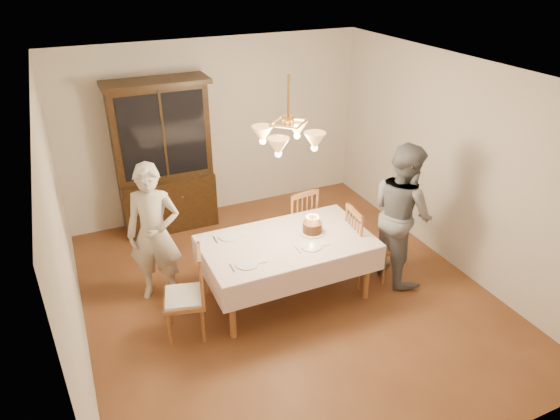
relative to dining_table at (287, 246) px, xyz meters
name	(u,v)px	position (x,y,z in m)	size (l,w,h in m)	color
ground	(287,295)	(0.00, 0.00, -0.68)	(5.00, 5.00, 0.00)	brown
room_shell	(288,173)	(0.00, 0.00, 0.90)	(5.00, 5.00, 5.00)	white
dining_table	(287,246)	(0.00, 0.00, 0.00)	(1.90, 1.10, 0.76)	brown
china_hutch	(164,160)	(-0.86, 2.25, 0.36)	(1.38, 0.54, 2.16)	black
chair_far_side	(296,225)	(0.49, 0.77, -0.24)	(0.49, 0.48, 1.00)	brown
chair_left_end	(185,298)	(-1.24, -0.16, -0.23)	(0.51, 0.53, 1.00)	brown
chair_right_end	(365,249)	(1.00, -0.09, -0.24)	(0.46, 0.48, 1.00)	brown
elderly_woman	(154,234)	(-1.35, 0.62, 0.15)	(0.61, 0.40, 1.67)	beige
adult_in_grey	(402,213)	(1.44, -0.16, 0.19)	(0.85, 0.66, 1.74)	slate
birthday_cake	(312,228)	(0.33, 0.04, 0.14)	(0.30, 0.30, 0.22)	white
place_setting_near_left	(248,264)	(-0.57, -0.26, 0.08)	(0.39, 0.24, 0.02)	white
place_setting_near_right	(312,246)	(0.20, -0.23, 0.08)	(0.39, 0.24, 0.02)	white
place_setting_far_left	(231,236)	(-0.55, 0.35, 0.08)	(0.41, 0.26, 0.02)	white
chandelier	(288,137)	(0.00, 0.00, 1.29)	(0.62, 0.62, 0.73)	#BF8C3F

